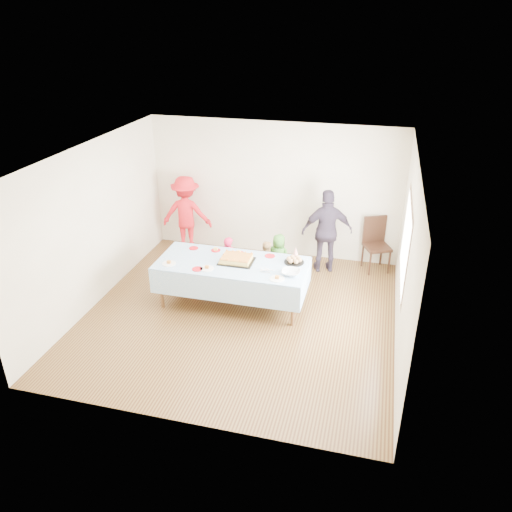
{
  "coord_description": "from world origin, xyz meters",
  "views": [
    {
      "loc": [
        2.0,
        -6.72,
        4.53
      ],
      "look_at": [
        0.2,
        0.3,
        0.97
      ],
      "focal_mm": 35.0,
      "sensor_mm": 36.0,
      "label": 1
    }
  ],
  "objects_px": {
    "dining_chair": "(376,241)",
    "adult_left": "(186,214)",
    "party_table": "(232,265)",
    "birthday_cake": "(237,259)"
  },
  "relations": [
    {
      "from": "birthday_cake",
      "to": "dining_chair",
      "type": "relative_size",
      "value": 0.54
    },
    {
      "from": "adult_left",
      "to": "party_table",
      "type": "bearing_deg",
      "value": 122.35
    },
    {
      "from": "dining_chair",
      "to": "adult_left",
      "type": "xyz_separation_m",
      "value": [
        -3.83,
        -0.08,
        0.21
      ]
    },
    {
      "from": "birthday_cake",
      "to": "dining_chair",
      "type": "bearing_deg",
      "value": 40.58
    },
    {
      "from": "birthday_cake",
      "to": "party_table",
      "type": "bearing_deg",
      "value": -142.92
    },
    {
      "from": "party_table",
      "to": "birthday_cake",
      "type": "xyz_separation_m",
      "value": [
        0.07,
        0.05,
        0.1
      ]
    },
    {
      "from": "party_table",
      "to": "dining_chair",
      "type": "bearing_deg",
      "value": 40.49
    },
    {
      "from": "birthday_cake",
      "to": "adult_left",
      "type": "height_order",
      "value": "adult_left"
    },
    {
      "from": "party_table",
      "to": "adult_left",
      "type": "relative_size",
      "value": 1.58
    },
    {
      "from": "party_table",
      "to": "birthday_cake",
      "type": "bearing_deg",
      "value": 37.08
    }
  ]
}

